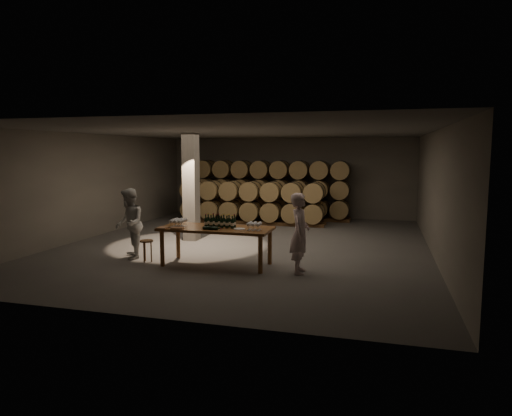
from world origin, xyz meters
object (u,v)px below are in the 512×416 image
(stool, at_px, (147,244))
(person_woman, at_px, (129,224))
(bottle_cluster, at_px, (220,223))
(notebook_near, at_px, (177,228))
(tasting_table, at_px, (216,232))
(plate, at_px, (239,229))
(person_man, at_px, (300,233))

(stool, distance_m, person_woman, 0.76)
(bottle_cluster, distance_m, notebook_near, 0.99)
(tasting_table, xyz_separation_m, plate, (0.60, -0.10, 0.11))
(person_man, distance_m, person_woman, 4.32)
(tasting_table, distance_m, bottle_cluster, 0.23)
(bottle_cluster, height_order, person_woman, person_woman)
(plate, distance_m, person_man, 1.40)
(stool, bearing_deg, plate, 1.34)
(notebook_near, bearing_deg, bottle_cluster, 16.11)
(tasting_table, relative_size, stool, 4.89)
(plate, relative_size, stool, 0.49)
(bottle_cluster, bearing_deg, person_man, -5.68)
(stool, bearing_deg, person_woman, 159.28)
(bottle_cluster, bearing_deg, stool, -174.09)
(plate, height_order, stool, plate)
(plate, height_order, person_woman, person_woman)
(plate, xyz_separation_m, person_woman, (-2.92, 0.17, -0.03))
(person_woman, bearing_deg, tasting_table, 56.83)
(stool, height_order, person_man, person_man)
(tasting_table, xyz_separation_m, notebook_near, (-0.79, -0.42, 0.12))
(tasting_table, height_order, stool, tasting_table)
(bottle_cluster, bearing_deg, person_woman, 179.25)
(stool, bearing_deg, bottle_cluster, 5.91)
(plate, xyz_separation_m, person_man, (1.40, -0.06, -0.02))
(person_woman, bearing_deg, person_man, 55.58)
(notebook_near, bearing_deg, tasting_table, 16.48)
(plate, bearing_deg, stool, -178.66)
(notebook_near, xyz_separation_m, person_woman, (-1.53, 0.49, -0.04))
(plate, height_order, notebook_near, notebook_near)
(notebook_near, height_order, stool, notebook_near)
(bottle_cluster, bearing_deg, plate, -14.58)
(person_man, relative_size, person_woman, 1.01)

